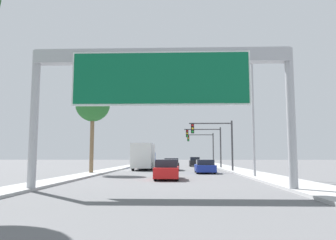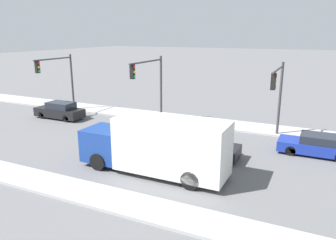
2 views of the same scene
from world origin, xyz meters
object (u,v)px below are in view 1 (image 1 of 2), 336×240
(traffic_light_mid_block, at_px, (208,140))
(palm_tree_background, at_px, (93,105))
(traffic_light_far_intersection, at_px, (204,143))
(street_lamp_right, at_px, (250,106))
(sign_gantry, at_px, (161,77))
(car_mid_left, at_px, (167,170))
(traffic_light_near_intersection, at_px, (217,137))
(car_mid_center, at_px, (195,162))
(car_far_center, at_px, (172,165))
(car_far_left, at_px, (205,167))
(truck_box_primary, at_px, (144,157))

(traffic_light_mid_block, distance_m, palm_tree_background, 19.66)
(traffic_light_far_intersection, xyz_separation_m, street_lamp_right, (1.44, -30.07, 1.90))
(sign_gantry, relative_size, car_mid_left, 2.86)
(traffic_light_near_intersection, relative_size, traffic_light_mid_block, 0.98)
(traffic_light_near_intersection, bearing_deg, car_mid_center, 94.95)
(car_mid_center, height_order, palm_tree_background, palm_tree_background)
(traffic_light_near_intersection, relative_size, palm_tree_background, 0.67)
(car_mid_center, bearing_deg, sign_gantry, -95.14)
(sign_gantry, relative_size, car_mid_center, 2.83)
(car_far_center, bearing_deg, car_mid_left, -90.00)
(car_far_left, height_order, car_far_center, car_far_center)
(sign_gantry, xyz_separation_m, traffic_light_near_intersection, (5.13, 20.13, -1.84))
(car_far_left, xyz_separation_m, car_mid_left, (-3.50, -8.81, 0.04))
(car_far_center, distance_m, truck_box_primary, 3.89)
(car_mid_center, bearing_deg, traffic_light_far_intersection, 35.43)
(car_far_left, xyz_separation_m, traffic_light_far_intersection, (1.67, 22.88, 3.20))
(car_far_center, relative_size, car_mid_left, 0.99)
(sign_gantry, bearing_deg, car_far_center, 90.00)
(street_lamp_right, bearing_deg, car_mid_center, 96.14)
(car_mid_left, xyz_separation_m, traffic_light_far_intersection, (5.17, 31.69, 3.16))
(car_mid_center, xyz_separation_m, palm_tree_background, (-11.01, -23.74, 5.92))
(traffic_light_near_intersection, bearing_deg, traffic_light_mid_block, 90.68)
(car_far_left, relative_size, street_lamp_right, 0.46)
(street_lamp_right, bearing_deg, traffic_light_mid_block, 94.54)
(car_mid_center, distance_m, car_mid_left, 30.70)
(car_mid_left, bearing_deg, palm_tree_background, 137.97)
(car_far_center, height_order, traffic_light_mid_block, traffic_light_mid_block)
(traffic_light_mid_block, bearing_deg, truck_box_primary, -149.78)
(sign_gantry, bearing_deg, car_far_left, 78.54)
(truck_box_primary, height_order, traffic_light_mid_block, traffic_light_mid_block)
(car_far_center, height_order, car_mid_left, car_mid_left)
(traffic_light_near_intersection, bearing_deg, traffic_light_far_intersection, 89.89)
(traffic_light_far_intersection, distance_m, street_lamp_right, 30.16)
(sign_gantry, bearing_deg, car_mid_center, 84.86)
(traffic_light_mid_block, height_order, palm_tree_background, palm_tree_background)
(traffic_light_mid_block, height_order, traffic_light_far_intersection, traffic_light_mid_block)
(car_far_center, height_order, street_lamp_right, street_lamp_right)
(car_far_center, distance_m, traffic_light_far_intersection, 17.46)
(traffic_light_near_intersection, height_order, palm_tree_background, palm_tree_background)
(palm_tree_background, bearing_deg, traffic_light_far_intersection, 63.04)
(car_mid_left, height_order, traffic_light_near_intersection, traffic_light_near_intersection)
(car_far_left, height_order, traffic_light_near_intersection, traffic_light_near_intersection)
(truck_box_primary, height_order, traffic_light_far_intersection, traffic_light_far_intersection)
(traffic_light_near_intersection, distance_m, traffic_light_mid_block, 10.00)
(car_mid_center, relative_size, street_lamp_right, 0.47)
(sign_gantry, xyz_separation_m, street_lamp_right, (6.60, 10.07, 0.06))
(sign_gantry, relative_size, traffic_light_mid_block, 2.31)
(car_mid_left, height_order, palm_tree_background, palm_tree_background)
(traffic_light_mid_block, bearing_deg, car_far_center, -128.19)
(sign_gantry, height_order, palm_tree_background, palm_tree_background)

